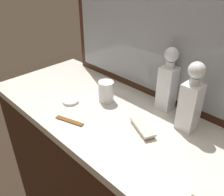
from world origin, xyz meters
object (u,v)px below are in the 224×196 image
at_px(crystal_decanter_left, 167,85).
at_px(porcelain_dish, 70,101).
at_px(silver_brush_left, 143,127).
at_px(tortoiseshell_comb, 69,121).
at_px(crystal_decanter_far_right, 190,104).
at_px(crystal_tumbler_far_left, 106,92).

xyz_separation_m(crystal_decanter_left, porcelain_dish, (-0.36, -0.29, -0.12)).
height_order(silver_brush_left, tortoiseshell_comb, silver_brush_left).
bearing_deg(crystal_decanter_left, crystal_decanter_far_right, -24.15).
bearing_deg(crystal_tumbler_far_left, porcelain_dish, -129.76).
bearing_deg(crystal_decanter_far_right, crystal_tumbler_far_left, -167.76).
relative_size(crystal_decanter_left, crystal_decanter_far_right, 1.00).
height_order(crystal_decanter_left, crystal_tumbler_far_left, crystal_decanter_left).
bearing_deg(tortoiseshell_comb, crystal_decanter_far_right, 40.12).
distance_m(porcelain_dish, tortoiseshell_comb, 0.16).
height_order(crystal_tumbler_far_left, silver_brush_left, crystal_tumbler_far_left).
xyz_separation_m(crystal_decanter_far_right, tortoiseshell_comb, (-0.38, -0.32, -0.12)).
bearing_deg(crystal_tumbler_far_left, silver_brush_left, -11.09).
height_order(crystal_tumbler_far_left, porcelain_dish, crystal_tumbler_far_left).
bearing_deg(tortoiseshell_comb, crystal_tumbler_far_left, 93.37).
height_order(crystal_decanter_far_right, tortoiseshell_comb, crystal_decanter_far_right).
relative_size(silver_brush_left, tortoiseshell_comb, 1.11).
bearing_deg(tortoiseshell_comb, silver_brush_left, 34.64).
relative_size(crystal_decanter_left, porcelain_dish, 3.78).
bearing_deg(silver_brush_left, crystal_decanter_left, 99.32).
distance_m(crystal_tumbler_far_left, silver_brush_left, 0.28).
xyz_separation_m(crystal_tumbler_far_left, tortoiseshell_comb, (0.01, -0.24, -0.05)).
xyz_separation_m(crystal_decanter_left, tortoiseshell_comb, (-0.23, -0.39, -0.12)).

